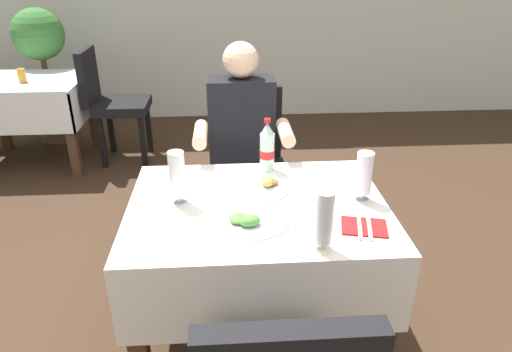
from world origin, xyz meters
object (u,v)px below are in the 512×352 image
plate_far_diner (263,187)px  seated_diner_far (242,145)px  background_dining_table (28,102)px  chair_far_diner_seat (248,163)px  cola_bottle_primary (267,148)px  beer_glass_left (177,178)px  plate_near_camera (253,221)px  main_dining_table (258,239)px  background_table_tumbler (22,76)px  beer_glass_right (364,177)px  beer_glass_middle (324,222)px  napkin_cutlery_set (364,227)px  background_chair_right (111,99)px  potted_plant_corner (42,54)px

plate_far_diner → seated_diner_far: bearing=97.0°
background_dining_table → chair_far_diner_seat: bearing=-38.4°
plate_far_diner → cola_bottle_primary: 0.23m
cola_bottle_primary → beer_glass_left: bearing=-142.3°
plate_near_camera → plate_far_diner: bearing=77.7°
plate_far_diner → cola_bottle_primary: bearing=80.1°
main_dining_table → background_table_tumbler: bearing=129.4°
beer_glass_right → background_dining_table: beer_glass_right is taller
beer_glass_right → cola_bottle_primary: size_ratio=0.84×
main_dining_table → beer_glass_middle: size_ratio=4.69×
main_dining_table → chair_far_diner_seat: chair_far_diner_seat is taller
chair_far_diner_seat → beer_glass_middle: (0.20, -1.14, 0.29)m
seated_diner_far → beer_glass_middle: (0.24, -1.03, 0.13)m
plate_far_diner → beer_glass_left: bearing=-164.6°
plate_near_camera → background_dining_table: bearing=126.5°
main_dining_table → seated_diner_far: seated_diner_far is taller
plate_far_diner → beer_glass_right: 0.43m
beer_glass_right → napkin_cutlery_set: size_ratio=1.10×
plate_far_diner → beer_glass_right: beer_glass_right is taller
main_dining_table → plate_near_camera: size_ratio=4.30×
plate_near_camera → napkin_cutlery_set: plate_near_camera is taller
napkin_cutlery_set → cola_bottle_primary: bearing=120.4°
seated_diner_far → background_table_tumbler: seated_diner_far is taller
main_dining_table → background_table_tumbler: 2.76m
plate_near_camera → beer_glass_left: bearing=148.1°
main_dining_table → beer_glass_right: bearing=0.5°
seated_diner_far → cola_bottle_primary: seated_diner_far is taller
seated_diner_far → napkin_cutlery_set: (0.43, -0.90, 0.02)m
plate_near_camera → beer_glass_right: bearing=18.7°
plate_near_camera → cola_bottle_primary: size_ratio=0.97×
beer_glass_right → chair_far_diner_seat: bearing=118.7°
plate_near_camera → background_chair_right: (-1.07, 2.36, -0.19)m
seated_diner_far → background_table_tumbler: 2.23m
main_dining_table → beer_glass_middle: 0.49m
plate_far_diner → beer_glass_left: beer_glass_left is taller
main_dining_table → beer_glass_right: (0.44, 0.00, 0.28)m
chair_far_diner_seat → potted_plant_corner: (-1.79, 1.94, 0.28)m
background_chair_right → potted_plant_corner: 0.92m
beer_glass_right → main_dining_table: bearing=-179.5°
seated_diner_far → background_dining_table: (-1.74, 1.51, -0.17)m
beer_glass_left → beer_glass_right: bearing=-2.0°
beer_glass_middle → napkin_cutlery_set: (0.19, 0.13, -0.11)m
beer_glass_left → background_dining_table: (-1.45, 2.18, -0.30)m
main_dining_table → beer_glass_middle: (0.20, -0.34, 0.29)m
background_dining_table → beer_glass_middle: bearing=-52.2°
background_dining_table → main_dining_table: bearing=-51.2°
beer_glass_left → potted_plant_corner: potted_plant_corner is taller
seated_diner_far → potted_plant_corner: bearing=130.6°
beer_glass_middle → beer_glass_right: size_ratio=1.06×
background_table_tumbler → seated_diner_far: bearing=-39.9°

